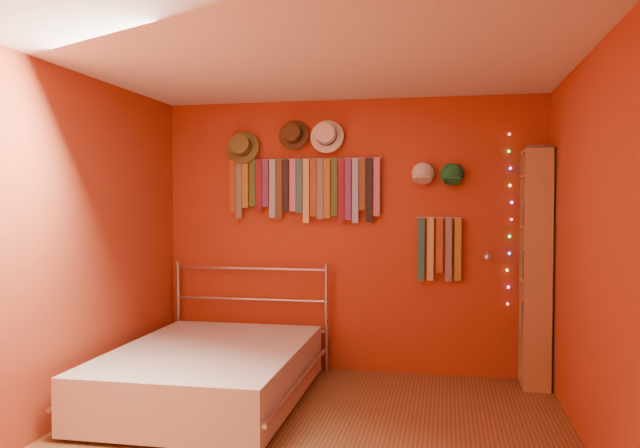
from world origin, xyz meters
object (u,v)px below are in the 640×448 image
Objects in this scene: tie_rack at (305,186)px; bookshelf at (541,267)px; bed at (210,372)px; reading_lamp at (487,257)px.

tie_rack is 2.19m from bookshelf.
tie_rack is 0.71× the size of bed.
bookshelf is (0.44, 0.01, -0.07)m from reading_lamp.
reading_lamp reaches higher than bed.
tie_rack reaches higher than bed.
reading_lamp is at bearing -5.88° from tie_rack.
reading_lamp is 0.15× the size of bed.
reading_lamp is 0.45m from bookshelf.
tie_rack is at bearing 174.12° from reading_lamp.
reading_lamp is 2.48m from bed.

